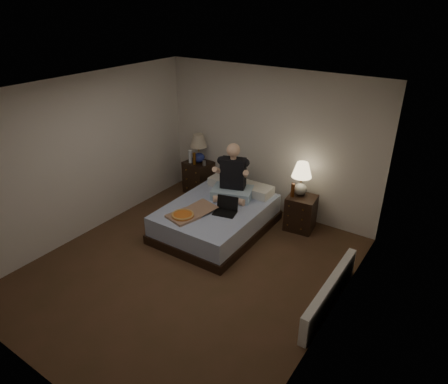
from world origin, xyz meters
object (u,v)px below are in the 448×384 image
Objects in this scene: person at (232,172)px; lamp_right at (301,179)px; beer_bottle_right at (293,190)px; lamp_left at (199,148)px; nightstand_left at (199,177)px; soda_can at (204,163)px; pizza_box at (183,215)px; nightstand_right at (301,213)px; radiator at (330,293)px; beer_bottle_left at (194,159)px; bed at (216,218)px; water_bottle at (190,157)px; laptop at (225,207)px.

lamp_right is at bearing 7.69° from person.
lamp_left is at bearing 173.76° from beer_bottle_right.
person is at bearing -19.99° from nightstand_left.
soda_can is 0.13× the size of pizza_box.
person is at bearing -158.37° from beer_bottle_right.
radiator is (1.09, -1.50, -0.09)m from nightstand_right.
beer_bottle_left is at bearing -95.05° from lamp_left.
pizza_box reaches higher than bed.
beer_bottle_left is at bearing 139.25° from person.
beer_bottle_right is at bearing -159.02° from nightstand_right.
radiator is (3.12, -1.58, -0.48)m from soda_can.
nightstand_right is at bearing -2.20° from soda_can.
water_bottle is 1.37m from person.
lamp_right is 1.11m from person.
beer_bottle_right is (2.08, -0.23, 0.39)m from nightstand_left.
water_bottle is at bearing 155.62° from radiator.
lamp_left is 2.09m from beer_bottle_right.
bed is 1.50m from nightstand_left.
person reaches higher than bed.
person is (-0.99, -0.50, 0.06)m from lamp_right.
lamp_left is 2.24× the size of water_bottle.
beer_bottle_right is at bearing 63.31° from pizza_box.
nightstand_right is 2.35× the size of water_bottle.
lamp_right is at bearing -2.47° from lamp_left.
laptop is at bearing -127.06° from lamp_right.
water_bottle reaches higher than radiator.
soda_can is 3.53m from radiator.
person is at bearing -28.00° from soda_can.
water_bottle is 0.31m from soda_can.
laptop reaches higher than pizza_box.
beer_bottle_right is at bearing -4.60° from soda_can.
lamp_right reaches higher than nightstand_left.
laptop is at bearing -34.43° from water_bottle.
nightstand_left is 1.08× the size of nightstand_right.
lamp_left is 0.35× the size of radiator.
laptop is (-0.70, -0.90, -0.12)m from beer_bottle_right.
nightstand_left reaches higher than nightstand_right.
beer_bottle_left is (-2.22, 0.02, 0.45)m from nightstand_right.
laptop reaches higher than radiator.
bed is at bearing -115.46° from person.
nightstand_right is at bearing -3.92° from lamp_left.
soda_can is at bearing 6.34° from water_bottle.
water_bottle is 1.82m from pizza_box.
laptop is 0.21× the size of radiator.
pizza_box is (0.92, -1.59, 0.19)m from nightstand_left.
lamp_left is 1.65× the size of laptop.
soda_can is at bearing 175.40° from beer_bottle_right.
beer_bottle_left is at bearing 130.68° from laptop.
water_bottle reaches higher than beer_bottle_left.
nightstand_left is at bearing 169.51° from nightstand_right.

